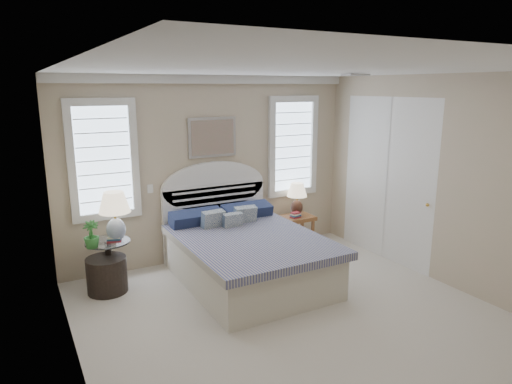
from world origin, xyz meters
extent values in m
cube|color=beige|center=(0.00, 0.00, 0.00)|extent=(4.50, 5.00, 0.01)
cube|color=white|center=(0.00, 0.00, 2.70)|extent=(4.50, 5.00, 0.01)
cube|color=#C6AE94|center=(0.00, 2.50, 1.35)|extent=(4.50, 0.02, 2.70)
cube|color=#C6AE94|center=(-2.25, 0.00, 1.35)|extent=(0.02, 5.00, 2.70)
cube|color=#C6AE94|center=(2.25, 0.00, 1.35)|extent=(0.02, 5.00, 2.70)
cube|color=silver|center=(0.00, 2.46, 2.64)|extent=(4.50, 0.08, 0.12)
cube|color=#B2B2B2|center=(1.20, 0.80, 2.68)|extent=(0.30, 0.20, 0.02)
cube|color=silver|center=(-0.95, 2.48, 1.15)|extent=(0.08, 0.01, 0.12)
cube|color=silver|center=(-1.55, 2.48, 1.60)|extent=(0.90, 0.06, 1.60)
cube|color=silver|center=(1.40, 2.48, 1.60)|extent=(0.90, 0.06, 1.60)
cube|color=silver|center=(0.00, 2.46, 1.82)|extent=(0.74, 0.04, 0.58)
cube|color=white|center=(2.23, 1.20, 1.20)|extent=(0.02, 1.80, 2.40)
cube|color=beige|center=(0.00, 1.33, 0.28)|extent=(1.60, 2.10, 0.55)
cube|color=navy|center=(0.00, 1.28, 0.59)|extent=(1.72, 2.15, 0.10)
cube|color=white|center=(0.00, 2.44, 0.55)|extent=(1.62, 0.08, 1.10)
cube|color=#1D274A|center=(-0.40, 2.16, 0.73)|extent=(0.75, 0.31, 0.23)
cube|color=#1D274A|center=(0.40, 2.16, 0.73)|extent=(0.75, 0.31, 0.23)
cube|color=navy|center=(-0.25, 1.93, 0.71)|extent=(0.33, 0.20, 0.34)
cube|color=navy|center=(0.25, 1.93, 0.71)|extent=(0.33, 0.20, 0.34)
cube|color=navy|center=(0.00, 1.83, 0.69)|extent=(0.28, 0.14, 0.29)
cylinder|color=black|center=(-1.65, 2.05, 0.01)|extent=(0.32, 0.32, 0.03)
cylinder|color=black|center=(-1.65, 2.05, 0.30)|extent=(0.08, 0.08, 0.60)
cylinder|color=silver|center=(-1.65, 2.05, 0.62)|extent=(0.56, 0.56, 0.02)
cube|color=#9B5A32|center=(1.30, 2.15, 0.50)|extent=(0.50, 0.40, 0.06)
cube|color=#9B5A32|center=(1.30, 2.15, 0.18)|extent=(0.44, 0.34, 0.03)
cube|color=#9B5A32|center=(1.10, 2.00, 0.23)|extent=(0.04, 0.04, 0.47)
cube|color=#9B5A32|center=(1.10, 2.30, 0.23)|extent=(0.04, 0.04, 0.47)
cube|color=#9B5A32|center=(1.50, 2.00, 0.23)|extent=(0.04, 0.04, 0.47)
cube|color=#9B5A32|center=(1.50, 2.30, 0.23)|extent=(0.04, 0.04, 0.47)
cylinder|color=black|center=(-1.71, 1.94, 0.23)|extent=(0.50, 0.50, 0.45)
cylinder|color=silver|center=(-1.54, 2.02, 0.65)|extent=(0.15, 0.15, 0.03)
ellipsoid|color=silver|center=(-1.54, 2.02, 0.77)|extent=(0.28, 0.28, 0.30)
cylinder|color=gold|center=(-1.54, 2.02, 0.96)|extent=(0.04, 0.04, 0.11)
cylinder|color=black|center=(1.34, 2.23, 0.54)|extent=(0.13, 0.13, 0.03)
ellipsoid|color=black|center=(1.34, 2.23, 0.65)|extent=(0.24, 0.24, 0.25)
cylinder|color=gold|center=(1.34, 2.23, 0.80)|extent=(0.03, 0.03, 0.09)
imported|color=#2C702E|center=(-1.86, 1.88, 0.80)|extent=(0.23, 0.23, 0.34)
cube|color=#9E2732|center=(-1.58, 1.99, 0.64)|extent=(0.20, 0.16, 0.02)
cube|color=#285278|center=(-1.58, 1.99, 0.67)|extent=(0.19, 0.15, 0.02)
cube|color=#F0E6C6|center=(-1.58, 1.99, 0.69)|extent=(0.18, 0.14, 0.02)
cube|color=#9E2732|center=(1.22, 2.09, 0.54)|extent=(0.18, 0.15, 0.02)
cube|color=#285278|center=(1.22, 2.09, 0.56)|extent=(0.17, 0.14, 0.02)
cube|color=#F0E6C6|center=(1.22, 2.09, 0.58)|extent=(0.16, 0.13, 0.02)
cube|color=#9E2732|center=(1.22, 2.09, 0.61)|extent=(0.15, 0.12, 0.02)
camera|label=1|loc=(-2.62, -3.66, 2.54)|focal=32.00mm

